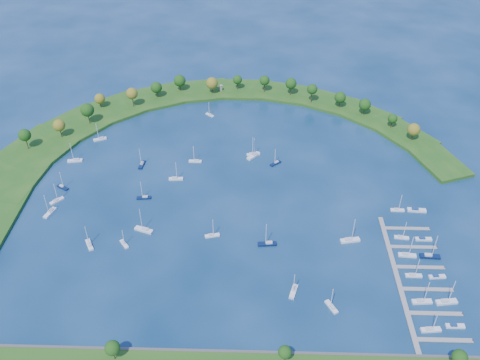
{
  "coord_description": "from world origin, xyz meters",
  "views": [
    {
      "loc": [
        11.53,
        -223.47,
        177.33
      ],
      "look_at": [
        5.0,
        5.0,
        4.0
      ],
      "focal_mm": 38.96,
      "sensor_mm": 36.0,
      "label": 1
    }
  ],
  "objects_px": {
    "moored_boat_15": "(253,154)",
    "docked_boat_11": "(416,210)",
    "moored_boat_4": "(254,155)",
    "moored_boat_20": "(276,163)",
    "docked_boat_2": "(422,301)",
    "moored_boat_1": "(350,240)",
    "harbor_tower": "(221,88)",
    "docked_boat_10": "(397,209)",
    "moored_boat_11": "(210,114)",
    "docked_boat_1": "(455,326)",
    "moored_boat_9": "(50,212)",
    "docked_boat_5": "(437,277)",
    "moored_boat_19": "(144,197)",
    "moored_boat_18": "(212,235)",
    "docked_boat_3": "(446,301)",
    "moored_boat_14": "(142,164)",
    "docked_boat_6": "(407,255)",
    "docked_boat_7": "(430,256)",
    "dock_system": "(413,278)",
    "moored_boat_2": "(176,178)",
    "moored_boat_8": "(195,161)",
    "moored_boat_7": "(124,243)",
    "moored_boat_5": "(57,200)",
    "moored_boat_17": "(100,139)",
    "moored_boat_6": "(332,306)",
    "docked_boat_4": "(414,275)",
    "moored_boat_10": "(63,187)",
    "moored_boat_3": "(294,291)",
    "moored_boat_0": "(89,244)",
    "moored_boat_13": "(267,243)",
    "docked_boat_9": "(423,239)",
    "docked_boat_8": "(402,237)",
    "moored_boat_12": "(144,229)",
    "moored_boat_16": "(75,160)",
    "docked_boat_0": "(431,329)"
  },
  "relations": [
    {
      "from": "docked_boat_3",
      "to": "moored_boat_15",
      "type": "bearing_deg",
      "value": 119.21
    },
    {
      "from": "docked_boat_8",
      "to": "moored_boat_12",
      "type": "bearing_deg",
      "value": -173.76
    },
    {
      "from": "moored_boat_4",
      "to": "docked_boat_10",
      "type": "relative_size",
      "value": 1.36
    },
    {
      "from": "moored_boat_2",
      "to": "moored_boat_18",
      "type": "relative_size",
      "value": 1.09
    },
    {
      "from": "harbor_tower",
      "to": "dock_system",
      "type": "distance_m",
      "value": 200.3
    },
    {
      "from": "moored_boat_13",
      "to": "moored_boat_19",
      "type": "xyz_separation_m",
      "value": [
        -66.01,
        33.66,
        -0.06
      ]
    },
    {
      "from": "moored_boat_9",
      "to": "moored_boat_17",
      "type": "xyz_separation_m",
      "value": [
        8.79,
        70.97,
        -0.02
      ]
    },
    {
      "from": "moored_boat_11",
      "to": "docked_boat_3",
      "type": "relative_size",
      "value": 0.71
    },
    {
      "from": "moored_boat_15",
      "to": "docked_boat_11",
      "type": "height_order",
      "value": "moored_boat_15"
    },
    {
      "from": "moored_boat_11",
      "to": "moored_boat_14",
      "type": "bearing_deg",
      "value": 99.38
    },
    {
      "from": "harbor_tower",
      "to": "docked_boat_10",
      "type": "height_order",
      "value": "docked_boat_10"
    },
    {
      "from": "moored_boat_20",
      "to": "moored_boat_11",
      "type": "bearing_deg",
      "value": -92.43
    },
    {
      "from": "docked_boat_5",
      "to": "moored_boat_2",
      "type": "bearing_deg",
      "value": 146.15
    },
    {
      "from": "moored_boat_9",
      "to": "moored_boat_18",
      "type": "xyz_separation_m",
      "value": [
        85.51,
        -14.82,
        -0.05
      ]
    },
    {
      "from": "moored_boat_6",
      "to": "moored_boat_7",
      "type": "distance_m",
      "value": 102.53
    },
    {
      "from": "moored_boat_14",
      "to": "docked_boat_3",
      "type": "distance_m",
      "value": 178.04
    },
    {
      "from": "moored_boat_18",
      "to": "moored_boat_19",
      "type": "distance_m",
      "value": 48.18
    },
    {
      "from": "docked_boat_9",
      "to": "moored_boat_18",
      "type": "bearing_deg",
      "value": 180.0
    },
    {
      "from": "moored_boat_5",
      "to": "moored_boat_17",
      "type": "relative_size",
      "value": 0.97
    },
    {
      "from": "docked_boat_3",
      "to": "moored_boat_6",
      "type": "bearing_deg",
      "value": 176.59
    },
    {
      "from": "docked_boat_4",
      "to": "docked_boat_6",
      "type": "relative_size",
      "value": 0.89
    },
    {
      "from": "moored_boat_1",
      "to": "moored_boat_4",
      "type": "height_order",
      "value": "moored_boat_4"
    },
    {
      "from": "moored_boat_19",
      "to": "docked_boat_5",
      "type": "distance_m",
      "value": 151.8
    },
    {
      "from": "docked_boat_1",
      "to": "docked_boat_11",
      "type": "xyz_separation_m",
      "value": [
        1.87,
        73.24,
        0.14
      ]
    },
    {
      "from": "moored_boat_0",
      "to": "moored_boat_5",
      "type": "distance_m",
      "value": 42.0
    },
    {
      "from": "moored_boat_19",
      "to": "docked_boat_10",
      "type": "bearing_deg",
      "value": 171.63
    },
    {
      "from": "harbor_tower",
      "to": "docked_boat_0",
      "type": "distance_m",
      "value": 225.54
    },
    {
      "from": "moored_boat_10",
      "to": "docked_boat_7",
      "type": "distance_m",
      "value": 194.82
    },
    {
      "from": "moored_boat_3",
      "to": "docked_boat_7",
      "type": "relative_size",
      "value": 0.86
    },
    {
      "from": "moored_boat_10",
      "to": "moored_boat_18",
      "type": "distance_m",
      "value": 92.71
    },
    {
      "from": "moored_boat_1",
      "to": "docked_boat_7",
      "type": "distance_m",
      "value": 37.42
    },
    {
      "from": "moored_boat_11",
      "to": "docked_boat_2",
      "type": "xyz_separation_m",
      "value": [
        103.06,
        -156.56,
        0.08
      ]
    },
    {
      "from": "moored_boat_20",
      "to": "moored_boat_16",
      "type": "bearing_deg",
      "value": -39.88
    },
    {
      "from": "moored_boat_14",
      "to": "docked_boat_6",
      "type": "relative_size",
      "value": 0.97
    },
    {
      "from": "docked_boat_2",
      "to": "moored_boat_1",
      "type": "bearing_deg",
      "value": 120.61
    },
    {
      "from": "moored_boat_4",
      "to": "moored_boat_20",
      "type": "relative_size",
      "value": 1.32
    },
    {
      "from": "moored_boat_6",
      "to": "moored_boat_8",
      "type": "height_order",
      "value": "moored_boat_6"
    },
    {
      "from": "moored_boat_0",
      "to": "moored_boat_13",
      "type": "relative_size",
      "value": 0.88
    },
    {
      "from": "moored_boat_7",
      "to": "moored_boat_10",
      "type": "bearing_deg",
      "value": -171.39
    },
    {
      "from": "moored_boat_1",
      "to": "docked_boat_6",
      "type": "xyz_separation_m",
      "value": [
        25.62,
        -9.33,
        -0.06
      ]
    },
    {
      "from": "moored_boat_1",
      "to": "docked_boat_6",
      "type": "relative_size",
      "value": 1.14
    },
    {
      "from": "harbor_tower",
      "to": "moored_boat_3",
      "type": "xyz_separation_m",
      "value": [
        42.6,
        -184.72,
        -3.25
      ]
    },
    {
      "from": "moored_boat_11",
      "to": "moored_boat_6",
      "type": "bearing_deg",
      "value": 152.1
    },
    {
      "from": "moored_boat_7",
      "to": "moored_boat_20",
      "type": "distance_m",
      "value": 102.52
    },
    {
      "from": "moored_boat_9",
      "to": "docked_boat_5",
      "type": "height_order",
      "value": "moored_boat_9"
    },
    {
      "from": "moored_boat_2",
      "to": "moored_boat_8",
      "type": "distance_m",
      "value": 19.89
    },
    {
      "from": "moored_boat_10",
      "to": "moored_boat_13",
      "type": "bearing_deg",
      "value": 11.6
    },
    {
      "from": "moored_boat_18",
      "to": "docked_boat_9",
      "type": "height_order",
      "value": "moored_boat_18"
    },
    {
      "from": "moored_boat_7",
      "to": "moored_boat_11",
      "type": "height_order",
      "value": "moored_boat_7"
    },
    {
      "from": "moored_boat_2",
      "to": "moored_boat_11",
      "type": "bearing_deg",
      "value": 75.38
    }
  ]
}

